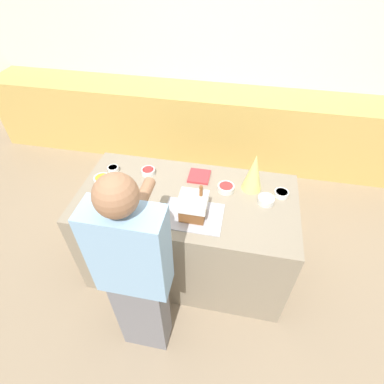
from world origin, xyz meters
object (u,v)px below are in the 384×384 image
baking_tray (193,216)px  gingerbread_house (193,206)px  person (136,277)px  candy_bowl_center_rear (226,188)px  candy_bowl_near_tray_right (113,169)px  candy_bowl_far_right (148,171)px  cookbook (199,176)px  candy_bowl_behind_tray (102,179)px  candy_bowl_far_left (266,200)px  decorative_tree (254,172)px  candy_bowl_beside_tree (281,193)px

baking_tray → gingerbread_house: 0.10m
baking_tray → gingerbread_house: size_ratio=1.62×
person → candy_bowl_center_rear: bearing=61.8°
candy_bowl_near_tray_right → candy_bowl_far_right: same height
baking_tray → person: person is taller
gingerbread_house → baking_tray: bearing=-149.1°
candy_bowl_near_tray_right → candy_bowl_far_right: size_ratio=0.79×
cookbook → candy_bowl_behind_tray: bearing=-164.5°
gingerbread_house → cookbook: gingerbread_house is taller
gingerbread_house → candy_bowl_near_tray_right: bearing=153.9°
candy_bowl_far_left → candy_bowl_behind_tray: bearing=-179.3°
decorative_tree → cookbook: decorative_tree is taller
gingerbread_house → candy_bowl_near_tray_right: gingerbread_house is taller
candy_bowl_behind_tray → candy_bowl_center_rear: 1.00m
gingerbread_house → candy_bowl_far_right: bearing=139.1°
baking_tray → candy_bowl_center_rear: 0.38m
candy_bowl_far_left → candy_bowl_beside_tree: (0.12, 0.10, -0.01)m
candy_bowl_near_tray_right → person: (0.50, -0.91, -0.06)m
candy_bowl_near_tray_right → gingerbread_house: bearing=-26.1°
candy_bowl_far_left → candy_bowl_center_rear: candy_bowl_far_left is taller
candy_bowl_center_rear → person: size_ratio=0.08×
candy_bowl_behind_tray → cookbook: (0.76, 0.21, -0.02)m
decorative_tree → candy_bowl_behind_tray: (-1.20, -0.16, -0.13)m
candy_bowl_far_left → cookbook: 0.58m
candy_bowl_far_right → candy_bowl_beside_tree: size_ratio=1.04×
baking_tray → candy_bowl_behind_tray: candy_bowl_behind_tray is taller
candy_bowl_behind_tray → cookbook: size_ratio=0.75×
candy_bowl_far_right → candy_bowl_near_tray_right: bearing=-174.9°
candy_bowl_beside_tree → person: bearing=-135.2°
candy_bowl_far_right → cookbook: bearing=5.3°
candy_bowl_center_rear → person: 0.98m
gingerbread_house → candy_bowl_behind_tray: size_ratio=2.00×
candy_bowl_behind_tray → candy_bowl_center_rear: size_ratio=1.00×
candy_bowl_near_tray_right → candy_bowl_center_rear: size_ratio=0.69×
gingerbread_house → person: 0.61m
gingerbread_house → candy_bowl_far_left: 0.57m
candy_bowl_behind_tray → candy_bowl_beside_tree: size_ratio=1.20×
candy_bowl_center_rear → person: person is taller
candy_bowl_behind_tray → cookbook: 0.79m
baking_tray → candy_bowl_behind_tray: bearing=164.1°
decorative_tree → person: (-0.66, -0.93, -0.20)m
decorative_tree → candy_bowl_far_right: bearing=179.2°
candy_bowl_far_left → candy_bowl_center_rear: 0.32m
baking_tray → candy_bowl_beside_tree: 0.72m
gingerbread_house → candy_bowl_behind_tray: bearing=164.1°
candy_bowl_far_right → candy_bowl_behind_tray: bearing=-152.7°
cookbook → decorative_tree: bearing=-6.8°
gingerbread_house → candy_bowl_beside_tree: 0.73m
person → decorative_tree: bearing=54.6°
candy_bowl_behind_tray → person: size_ratio=0.08×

